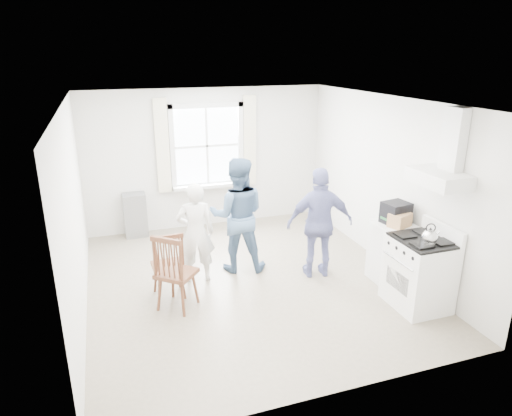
{
  "coord_description": "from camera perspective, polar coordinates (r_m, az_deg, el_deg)",
  "views": [
    {
      "loc": [
        -1.82,
        -5.73,
        3.2
      ],
      "look_at": [
        0.19,
        0.2,
        1.05
      ],
      "focal_mm": 32.0,
      "sensor_mm": 36.0,
      "label": 1
    }
  ],
  "objects": [
    {
      "name": "gas_stove",
      "position": [
        6.36,
        19.71,
        -7.55
      ],
      "size": [
        0.68,
        0.76,
        1.12
      ],
      "color": "white",
      "rests_on": "ground"
    },
    {
      "name": "person_mid",
      "position": [
        6.84,
        -2.32,
        -0.9
      ],
      "size": [
        1.06,
        1.06,
        1.76
      ],
      "primitive_type": "imported",
      "rotation": [
        0.0,
        0.0,
        2.86
      ],
      "color": "#4A6789",
      "rests_on": "ground"
    },
    {
      "name": "person_left",
      "position": [
        6.6,
        -7.56,
        -3.09
      ],
      "size": [
        0.61,
        0.61,
        1.49
      ],
      "primitive_type": "imported",
      "rotation": [
        0.0,
        0.0,
        3.01
      ],
      "color": "silver",
      "rests_on": "ground"
    },
    {
      "name": "cardboard_box",
      "position": [
        6.62,
        17.53,
        -1.43
      ],
      "size": [
        0.36,
        0.31,
        0.19
      ],
      "primitive_type": "cube",
      "rotation": [
        0.0,
        0.0,
        0.38
      ],
      "color": "#AD8254",
      "rests_on": "low_cabinet"
    },
    {
      "name": "kettle",
      "position": [
        6.0,
        20.87,
        -3.45
      ],
      "size": [
        0.2,
        0.2,
        0.28
      ],
      "color": "silver",
      "rests_on": "gas_stove"
    },
    {
      "name": "windsor_chair_b",
      "position": [
        5.89,
        -10.58,
        -7.09
      ],
      "size": [
        0.62,
        0.62,
        1.07
      ],
      "color": "#4D2918",
      "rests_on": "ground"
    },
    {
      "name": "window_assembly",
      "position": [
        8.56,
        -6.09,
        7.11
      ],
      "size": [
        1.88,
        0.24,
        1.7
      ],
      "color": "white",
      "rests_on": "room_shell"
    },
    {
      "name": "windsor_chair_a",
      "position": [
        6.2,
        -10.86,
        -6.27
      ],
      "size": [
        0.43,
        0.42,
        0.98
      ],
      "color": "#4D2918",
      "rests_on": "ground"
    },
    {
      "name": "low_cabinet",
      "position": [
        6.91,
        16.62,
        -5.35
      ],
      "size": [
        0.5,
        0.55,
        0.9
      ],
      "primitive_type": "cube",
      "color": "silver",
      "rests_on": "ground"
    },
    {
      "name": "person_right",
      "position": [
        6.72,
        7.98,
        -1.91
      ],
      "size": [
        1.15,
        1.15,
        1.66
      ],
      "primitive_type": "imported",
      "rotation": [
        0.0,
        0.0,
        2.94
      ],
      "color": "navy",
      "rests_on": "ground"
    },
    {
      "name": "room_shell",
      "position": [
        6.31,
        -1.04,
        1.38
      ],
      "size": [
        4.62,
        5.12,
        2.64
      ],
      "color": "gray",
      "rests_on": "ground"
    },
    {
      "name": "shelf_unit",
      "position": [
        8.54,
        -14.85,
        -0.86
      ],
      "size": [
        0.4,
        0.3,
        0.8
      ],
      "primitive_type": "cube",
      "color": "gray",
      "rests_on": "ground"
    },
    {
      "name": "stereo_stack",
      "position": [
        6.71,
        17.08,
        -0.59
      ],
      "size": [
        0.38,
        0.35,
        0.31
      ],
      "color": "black",
      "rests_on": "low_cabinet"
    },
    {
      "name": "range_hood",
      "position": [
        6.0,
        22.42,
        4.98
      ],
      "size": [
        0.45,
        0.76,
        0.94
      ],
      "color": "silver",
      "rests_on": "room_shell"
    },
    {
      "name": "potted_plant",
      "position": [
        8.71,
        -2.36,
        4.38
      ],
      "size": [
        0.2,
        0.2,
        0.33
      ],
      "primitive_type": "imported",
      "rotation": [
        0.0,
        0.0,
        -0.14
      ],
      "color": "#35773B",
      "rests_on": "window_assembly"
    }
  ]
}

